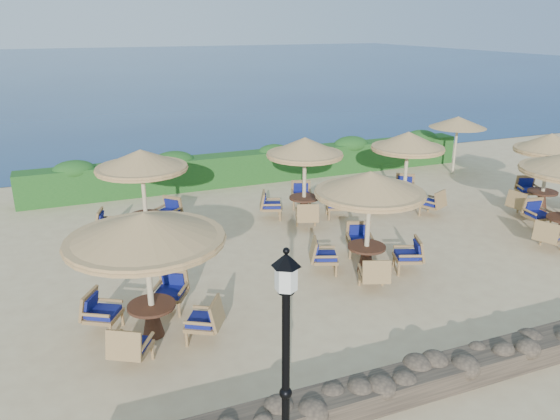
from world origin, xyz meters
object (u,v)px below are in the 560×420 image
object	(u,v)px
extra_parasol	(458,122)
cafe_set_3	(142,176)
cafe_set_0	(147,250)
lamp_post	(286,371)
cafe_set_6	(548,160)
cafe_set_5	(407,157)
cafe_set_1	(369,205)
cafe_set_4	(305,167)

from	to	relation	value
extra_parasol	cafe_set_3	world-z (taller)	cafe_set_3
extra_parasol	cafe_set_0	distance (m)	15.89
lamp_post	cafe_set_3	distance (m)	9.63
cafe_set_0	cafe_set_6	distance (m)	13.72
extra_parasol	cafe_set_5	size ratio (longest dim) A/B	0.87
lamp_post	cafe_set_1	distance (m)	6.74
cafe_set_4	cafe_set_6	world-z (taller)	same
cafe_set_1	extra_parasol	bearing A→B (deg)	39.79
cafe_set_1	cafe_set_5	distance (m)	5.36
extra_parasol	cafe_set_6	bearing A→B (deg)	-94.40
lamp_post	cafe_set_1	size ratio (longest dim) A/B	1.15
lamp_post	extra_parasol	world-z (taller)	lamp_post
cafe_set_5	cafe_set_4	bearing A→B (deg)	172.80
cafe_set_1	cafe_set_6	world-z (taller)	same
cafe_set_3	cafe_set_6	distance (m)	12.93
cafe_set_4	cafe_set_5	bearing A→B (deg)	-7.20
extra_parasol	cafe_set_0	world-z (taller)	cafe_set_0
cafe_set_3	cafe_set_6	bearing A→B (deg)	-11.66
cafe_set_0	cafe_set_3	size ratio (longest dim) A/B	1.13
extra_parasol	cafe_set_4	bearing A→B (deg)	-162.17
cafe_set_0	cafe_set_6	xyz separation A→B (m)	(13.41, 2.88, -0.14)
cafe_set_0	cafe_set_6	world-z (taller)	same
extra_parasol	cafe_set_4	world-z (taller)	cafe_set_4
cafe_set_3	cafe_set_4	distance (m)	5.02
extra_parasol	cafe_set_0	size ratio (longest dim) A/B	0.77
extra_parasol	cafe_set_4	xyz separation A→B (m)	(-8.04, -2.58, -0.45)
cafe_set_1	cafe_set_4	size ratio (longest dim) A/B	1.00
extra_parasol	cafe_set_6	world-z (taller)	cafe_set_6
cafe_set_3	cafe_set_4	size ratio (longest dim) A/B	0.96
extra_parasol	cafe_set_1	xyz separation A→B (m)	(-8.25, -6.87, -0.36)
cafe_set_0	cafe_set_5	bearing A→B (deg)	27.55
cafe_set_1	cafe_set_6	bearing A→B (deg)	13.40
lamp_post	cafe_set_6	size ratio (longest dim) A/B	1.21
lamp_post	cafe_set_4	distance (m)	10.46
lamp_post	cafe_set_5	world-z (taller)	lamp_post
cafe_set_0	cafe_set_1	xyz separation A→B (m)	(5.55, 1.01, -0.09)
extra_parasol	cafe_set_0	xyz separation A→B (m)	(-13.79, -7.87, -0.27)
lamp_post	extra_parasol	xyz separation A→B (m)	(12.60, 12.00, 0.62)
lamp_post	extra_parasol	bearing A→B (deg)	43.60
cafe_set_4	cafe_set_0	bearing A→B (deg)	-137.44
cafe_set_5	cafe_set_6	size ratio (longest dim) A/B	1.01
cafe_set_3	cafe_set_5	xyz separation A→B (m)	(8.53, -0.65, -0.06)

